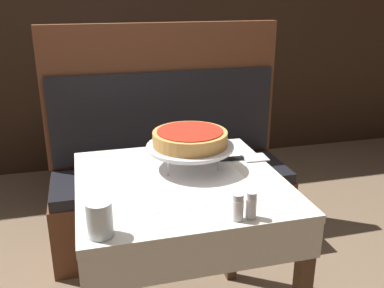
{
  "coord_description": "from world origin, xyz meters",
  "views": [
    {
      "loc": [
        -0.33,
        -1.41,
        1.42
      ],
      "look_at": [
        0.06,
        0.07,
        0.86
      ],
      "focal_mm": 40.0,
      "sensor_mm": 36.0,
      "label": 1
    }
  ],
  "objects_px": {
    "dining_table_rear": "(113,106)",
    "dining_table_front": "(180,204)",
    "pizza_pan_stand": "(190,147)",
    "deep_dish_pizza": "(190,138)",
    "salt_shaker": "(238,207)",
    "booth_bench": "(170,182)",
    "pepper_shaker": "(251,205)",
    "condiment_caddy": "(119,82)",
    "water_glass_near": "(100,219)",
    "pizza_server": "(240,158)"
  },
  "relations": [
    {
      "from": "condiment_caddy",
      "to": "booth_bench",
      "type": "bearing_deg",
      "value": -77.41
    },
    {
      "from": "booth_bench",
      "to": "condiment_caddy",
      "type": "xyz_separation_m",
      "value": [
        -0.19,
        0.86,
        0.43
      ]
    },
    {
      "from": "pepper_shaker",
      "to": "condiment_caddy",
      "type": "relative_size",
      "value": 0.51
    },
    {
      "from": "pizza_pan_stand",
      "to": "deep_dish_pizza",
      "type": "height_order",
      "value": "deep_dish_pizza"
    },
    {
      "from": "dining_table_rear",
      "to": "deep_dish_pizza",
      "type": "height_order",
      "value": "deep_dish_pizza"
    },
    {
      "from": "deep_dish_pizza",
      "to": "pizza_server",
      "type": "bearing_deg",
      "value": 7.79
    },
    {
      "from": "dining_table_front",
      "to": "deep_dish_pizza",
      "type": "distance_m",
      "value": 0.25
    },
    {
      "from": "dining_table_front",
      "to": "water_glass_near",
      "type": "distance_m",
      "value": 0.47
    },
    {
      "from": "condiment_caddy",
      "to": "salt_shaker",
      "type": "bearing_deg",
      "value": -85.37
    },
    {
      "from": "dining_table_rear",
      "to": "salt_shaker",
      "type": "xyz_separation_m",
      "value": [
        0.22,
        -1.93,
        0.16
      ]
    },
    {
      "from": "deep_dish_pizza",
      "to": "pepper_shaker",
      "type": "distance_m",
      "value": 0.44
    },
    {
      "from": "dining_table_front",
      "to": "deep_dish_pizza",
      "type": "xyz_separation_m",
      "value": [
        0.06,
        0.1,
        0.23
      ]
    },
    {
      "from": "dining_table_rear",
      "to": "dining_table_front",
      "type": "bearing_deg",
      "value": -85.82
    },
    {
      "from": "dining_table_front",
      "to": "salt_shaker",
      "type": "bearing_deg",
      "value": -73.09
    },
    {
      "from": "water_glass_near",
      "to": "condiment_caddy",
      "type": "bearing_deg",
      "value": 82.94
    },
    {
      "from": "pizza_pan_stand",
      "to": "salt_shaker",
      "type": "xyz_separation_m",
      "value": [
        0.04,
        -0.43,
        -0.04
      ]
    },
    {
      "from": "dining_table_front",
      "to": "booth_bench",
      "type": "height_order",
      "value": "booth_bench"
    },
    {
      "from": "dining_table_front",
      "to": "condiment_caddy",
      "type": "distance_m",
      "value": 1.68
    },
    {
      "from": "dining_table_rear",
      "to": "pizza_server",
      "type": "xyz_separation_m",
      "value": [
        0.4,
        -1.47,
        0.13
      ]
    },
    {
      "from": "booth_bench",
      "to": "pizza_pan_stand",
      "type": "distance_m",
      "value": 0.87
    },
    {
      "from": "booth_bench",
      "to": "pizza_server",
      "type": "xyz_separation_m",
      "value": [
        0.15,
        -0.69,
        0.4
      ]
    },
    {
      "from": "pizza_pan_stand",
      "to": "water_glass_near",
      "type": "distance_m",
      "value": 0.56
    },
    {
      "from": "booth_bench",
      "to": "deep_dish_pizza",
      "type": "bearing_deg",
      "value": -95.36
    },
    {
      "from": "dining_table_front",
      "to": "salt_shaker",
      "type": "relative_size",
      "value": 8.96
    },
    {
      "from": "deep_dish_pizza",
      "to": "water_glass_near",
      "type": "height_order",
      "value": "deep_dish_pizza"
    },
    {
      "from": "deep_dish_pizza",
      "to": "condiment_caddy",
      "type": "bearing_deg",
      "value": 94.52
    },
    {
      "from": "water_glass_near",
      "to": "pepper_shaker",
      "type": "distance_m",
      "value": 0.45
    },
    {
      "from": "dining_table_rear",
      "to": "salt_shaker",
      "type": "height_order",
      "value": "salt_shaker"
    },
    {
      "from": "pepper_shaker",
      "to": "salt_shaker",
      "type": "bearing_deg",
      "value": -180.0
    },
    {
      "from": "dining_table_front",
      "to": "deep_dish_pizza",
      "type": "bearing_deg",
      "value": 56.72
    },
    {
      "from": "pizza_server",
      "to": "water_glass_near",
      "type": "relative_size",
      "value": 2.46
    },
    {
      "from": "booth_bench",
      "to": "pepper_shaker",
      "type": "bearing_deg",
      "value": -89.28
    },
    {
      "from": "pizza_server",
      "to": "condiment_caddy",
      "type": "bearing_deg",
      "value": 102.6
    },
    {
      "from": "dining_table_rear",
      "to": "condiment_caddy",
      "type": "distance_m",
      "value": 0.19
    },
    {
      "from": "water_glass_near",
      "to": "salt_shaker",
      "type": "height_order",
      "value": "water_glass_near"
    },
    {
      "from": "pizza_pan_stand",
      "to": "pepper_shaker",
      "type": "distance_m",
      "value": 0.44
    },
    {
      "from": "dining_table_rear",
      "to": "booth_bench",
      "type": "height_order",
      "value": "booth_bench"
    },
    {
      "from": "salt_shaker",
      "to": "deep_dish_pizza",
      "type": "bearing_deg",
      "value": 95.05
    },
    {
      "from": "pizza_pan_stand",
      "to": "pizza_server",
      "type": "bearing_deg",
      "value": 7.79
    },
    {
      "from": "pizza_pan_stand",
      "to": "condiment_caddy",
      "type": "distance_m",
      "value": 1.58
    },
    {
      "from": "dining_table_rear",
      "to": "pizza_server",
      "type": "height_order",
      "value": "pizza_server"
    },
    {
      "from": "water_glass_near",
      "to": "condiment_caddy",
      "type": "relative_size",
      "value": 0.62
    },
    {
      "from": "pepper_shaker",
      "to": "dining_table_rear",
      "type": "bearing_deg",
      "value": 97.73
    },
    {
      "from": "booth_bench",
      "to": "deep_dish_pizza",
      "type": "xyz_separation_m",
      "value": [
        -0.07,
        -0.72,
        0.52
      ]
    },
    {
      "from": "dining_table_front",
      "to": "pizza_pan_stand",
      "type": "distance_m",
      "value": 0.22
    },
    {
      "from": "booth_bench",
      "to": "pepper_shaker",
      "type": "distance_m",
      "value": 1.23
    },
    {
      "from": "dining_table_front",
      "to": "pizza_pan_stand",
      "type": "height_order",
      "value": "pizza_pan_stand"
    },
    {
      "from": "dining_table_front",
      "to": "pizza_server",
      "type": "distance_m",
      "value": 0.33
    },
    {
      "from": "deep_dish_pizza",
      "to": "salt_shaker",
      "type": "relative_size",
      "value": 3.42
    },
    {
      "from": "pepper_shaker",
      "to": "condiment_caddy",
      "type": "height_order",
      "value": "condiment_caddy"
    }
  ]
}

